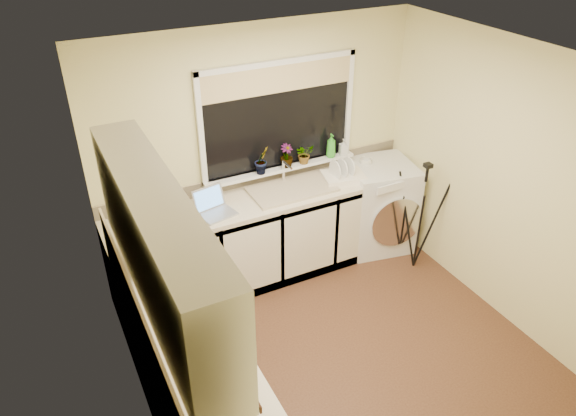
{
  "coord_description": "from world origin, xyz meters",
  "views": [
    {
      "loc": [
        -1.89,
        -2.84,
        3.44
      ],
      "look_at": [
        -0.17,
        0.55,
        1.15
      ],
      "focal_mm": 33.6,
      "sensor_mm": 36.0,
      "label": 1
    }
  ],
  "objects_px": {
    "steel_jar": "(186,328)",
    "plant_c": "(286,156)",
    "tripod": "(420,217)",
    "soap_bottle_green": "(331,146)",
    "dish_rack": "(343,177)",
    "washing_machine": "(378,205)",
    "laptop": "(214,207)",
    "microwave": "(157,246)",
    "plant_d": "(304,154)",
    "cup_back": "(366,163)",
    "cup_left": "(211,392)",
    "kettle": "(178,280)",
    "soap_bottle_clear": "(343,147)",
    "plant_b": "(262,160)"
  },
  "relations": [
    {
      "from": "microwave",
      "to": "plant_d",
      "type": "xyz_separation_m",
      "value": [
        1.69,
        0.72,
        0.12
      ]
    },
    {
      "from": "cup_left",
      "to": "plant_b",
      "type": "bearing_deg",
      "value": 58.8
    },
    {
      "from": "kettle",
      "to": "dish_rack",
      "type": "bearing_deg",
      "value": 25.07
    },
    {
      "from": "cup_back",
      "to": "cup_left",
      "type": "xyz_separation_m",
      "value": [
        -2.44,
        -2.05,
        -0.01
      ]
    },
    {
      "from": "plant_b",
      "to": "kettle",
      "type": "bearing_deg",
      "value": -135.87
    },
    {
      "from": "plant_d",
      "to": "cup_back",
      "type": "bearing_deg",
      "value": -10.23
    },
    {
      "from": "dish_rack",
      "to": "steel_jar",
      "type": "height_order",
      "value": "steel_jar"
    },
    {
      "from": "cup_back",
      "to": "washing_machine",
      "type": "bearing_deg",
      "value": -50.19
    },
    {
      "from": "washing_machine",
      "to": "soap_bottle_clear",
      "type": "distance_m",
      "value": 0.77
    },
    {
      "from": "washing_machine",
      "to": "plant_d",
      "type": "height_order",
      "value": "plant_d"
    },
    {
      "from": "laptop",
      "to": "plant_d",
      "type": "distance_m",
      "value": 1.1
    },
    {
      "from": "laptop",
      "to": "cup_left",
      "type": "bearing_deg",
      "value": -123.08
    },
    {
      "from": "plant_d",
      "to": "tripod",
      "type": "bearing_deg",
      "value": -41.54
    },
    {
      "from": "steel_jar",
      "to": "soap_bottle_green",
      "type": "height_order",
      "value": "soap_bottle_green"
    },
    {
      "from": "laptop",
      "to": "microwave",
      "type": "height_order",
      "value": "microwave"
    },
    {
      "from": "laptop",
      "to": "plant_b",
      "type": "bearing_deg",
      "value": 9.62
    },
    {
      "from": "dish_rack",
      "to": "laptop",
      "type": "bearing_deg",
      "value": -166.92
    },
    {
      "from": "steel_jar",
      "to": "plant_b",
      "type": "relative_size",
      "value": 0.41
    },
    {
      "from": "cup_left",
      "to": "plant_c",
      "type": "bearing_deg",
      "value": 54.05
    },
    {
      "from": "dish_rack",
      "to": "microwave",
      "type": "distance_m",
      "value": 2.07
    },
    {
      "from": "soap_bottle_clear",
      "to": "cup_left",
      "type": "xyz_separation_m",
      "value": [
        -2.23,
        -2.16,
        -0.19
      ]
    },
    {
      "from": "laptop",
      "to": "steel_jar",
      "type": "distance_m",
      "value": 1.54
    },
    {
      "from": "plant_b",
      "to": "cup_back",
      "type": "distance_m",
      "value": 1.16
    },
    {
      "from": "steel_jar",
      "to": "microwave",
      "type": "height_order",
      "value": "microwave"
    },
    {
      "from": "dish_rack",
      "to": "kettle",
      "type": "bearing_deg",
      "value": -142.12
    },
    {
      "from": "tripod",
      "to": "cup_left",
      "type": "relative_size",
      "value": 12.74
    },
    {
      "from": "kettle",
      "to": "soap_bottle_green",
      "type": "distance_m",
      "value": 2.3
    },
    {
      "from": "dish_rack",
      "to": "plant_b",
      "type": "height_order",
      "value": "plant_b"
    },
    {
      "from": "soap_bottle_green",
      "to": "cup_left",
      "type": "height_order",
      "value": "soap_bottle_green"
    },
    {
      "from": "plant_b",
      "to": "cup_left",
      "type": "height_order",
      "value": "plant_b"
    },
    {
      "from": "microwave",
      "to": "plant_d",
      "type": "bearing_deg",
      "value": -56.15
    },
    {
      "from": "soap_bottle_green",
      "to": "plant_c",
      "type": "bearing_deg",
      "value": 178.94
    },
    {
      "from": "dish_rack",
      "to": "soap_bottle_green",
      "type": "distance_m",
      "value": 0.34
    },
    {
      "from": "soap_bottle_green",
      "to": "cup_back",
      "type": "xyz_separation_m",
      "value": [
        0.36,
        -0.12,
        -0.22
      ]
    },
    {
      "from": "microwave",
      "to": "cup_back",
      "type": "bearing_deg",
      "value": -64.91
    },
    {
      "from": "steel_jar",
      "to": "plant_d",
      "type": "distance_m",
      "value": 2.4
    },
    {
      "from": "tripod",
      "to": "soap_bottle_green",
      "type": "distance_m",
      "value": 1.14
    },
    {
      "from": "kettle",
      "to": "soap_bottle_clear",
      "type": "height_order",
      "value": "soap_bottle_clear"
    },
    {
      "from": "steel_jar",
      "to": "cup_left",
      "type": "relative_size",
      "value": 1.17
    },
    {
      "from": "tripod",
      "to": "washing_machine",
      "type": "bearing_deg",
      "value": 114.24
    },
    {
      "from": "tripod",
      "to": "plant_b",
      "type": "distance_m",
      "value": 1.68
    },
    {
      "from": "steel_jar",
      "to": "plant_c",
      "type": "height_order",
      "value": "plant_c"
    },
    {
      "from": "plant_c",
      "to": "soap_bottle_green",
      "type": "height_order",
      "value": "soap_bottle_green"
    },
    {
      "from": "steel_jar",
      "to": "washing_machine",
      "type": "bearing_deg",
      "value": 28.6
    },
    {
      "from": "soap_bottle_green",
      "to": "tripod",
      "type": "bearing_deg",
      "value": -53.49
    },
    {
      "from": "dish_rack",
      "to": "soap_bottle_green",
      "type": "height_order",
      "value": "soap_bottle_green"
    },
    {
      "from": "microwave",
      "to": "cup_back",
      "type": "xyz_separation_m",
      "value": [
        2.36,
        0.6,
        -0.08
      ]
    },
    {
      "from": "tripod",
      "to": "steel_jar",
      "type": "height_order",
      "value": "tripod"
    },
    {
      "from": "soap_bottle_clear",
      "to": "soap_bottle_green",
      "type": "bearing_deg",
      "value": 176.15
    },
    {
      "from": "laptop",
      "to": "washing_machine",
      "type": "bearing_deg",
      "value": -12.57
    }
  ]
}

